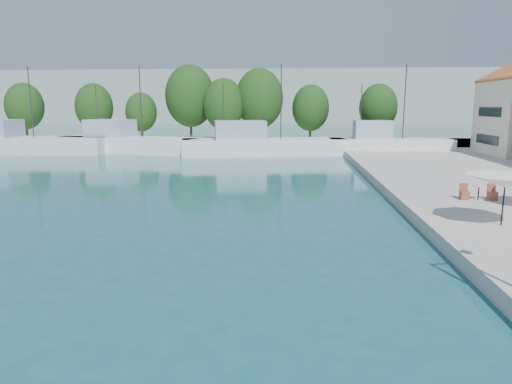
# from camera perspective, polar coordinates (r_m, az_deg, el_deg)

# --- Properties ---
(quay_far) EXTENTS (90.00, 16.00, 0.60)m
(quay_far) POSITION_cam_1_polar(r_m,az_deg,el_deg) (63.91, -3.00, 6.15)
(quay_far) COLOR #AEA59D
(quay_far) RESTS_ON ground
(hill_west) EXTENTS (180.00, 40.00, 16.00)m
(hill_west) POSITION_cam_1_polar(r_m,az_deg,el_deg) (159.10, -6.58, 11.62)
(hill_west) COLOR gray
(hill_west) RESTS_ON ground
(hill_east) EXTENTS (140.00, 40.00, 12.00)m
(hill_east) POSITION_cam_1_polar(r_m,az_deg,el_deg) (180.56, 17.54, 10.46)
(hill_east) COLOR gray
(hill_east) RESTS_ON ground
(trawler_01) EXTENTS (21.74, 6.08, 10.20)m
(trawler_01) POSITION_cam_1_polar(r_m,az_deg,el_deg) (60.58, -28.22, 5.37)
(trawler_01) COLOR silver
(trawler_01) RESTS_ON ground
(trawler_02) EXTENTS (17.88, 8.58, 10.20)m
(trawler_02) POSITION_cam_1_polar(r_m,az_deg,el_deg) (55.92, -15.89, 5.89)
(trawler_02) COLOR white
(trawler_02) RESTS_ON ground
(trawler_03) EXTENTS (18.64, 8.25, 10.20)m
(trawler_03) POSITION_cam_1_polar(r_m,az_deg,el_deg) (50.66, 0.55, 5.83)
(trawler_03) COLOR white
(trawler_03) RESTS_ON ground
(trawler_04) EXTENTS (13.45, 3.75, 10.20)m
(trawler_04) POSITION_cam_1_polar(r_m,az_deg,el_deg) (53.23, 16.02, 5.66)
(trawler_04) COLOR silver
(trawler_04) RESTS_ON ground
(tree_01) EXTENTS (5.52, 5.52, 8.18)m
(tree_01) POSITION_cam_1_polar(r_m,az_deg,el_deg) (77.50, -26.96, 9.54)
(tree_01) COLOR #3F2B19
(tree_01) RESTS_ON quay_far
(tree_02) EXTENTS (5.42, 5.42, 8.02)m
(tree_02) POSITION_cam_1_polar(r_m,az_deg,el_deg) (71.76, -19.58, 10.00)
(tree_02) COLOR #3F2B19
(tree_02) RESTS_ON quay_far
(tree_03) EXTENTS (4.54, 4.54, 6.72)m
(tree_03) POSITION_cam_1_polar(r_m,az_deg,el_deg) (69.78, -14.16, 9.66)
(tree_03) COLOR #3F2B19
(tree_03) RESTS_ON quay_far
(tree_04) EXTENTS (7.21, 7.21, 10.68)m
(tree_04) POSITION_cam_1_polar(r_m,az_deg,el_deg) (68.63, -8.23, 11.78)
(tree_04) COLOR #3F2B19
(tree_04) RESTS_ON quay_far
(tree_05) EXTENTS (5.82, 5.82, 8.61)m
(tree_05) POSITION_cam_1_polar(r_m,az_deg,el_deg) (65.27, -4.04, 10.87)
(tree_05) COLOR #3F2B19
(tree_05) RESTS_ON quay_far
(tree_06) EXTENTS (6.78, 6.78, 10.04)m
(tree_06) POSITION_cam_1_polar(r_m,az_deg,el_deg) (66.05, 0.41, 11.61)
(tree_06) COLOR #3F2B19
(tree_06) RESTS_ON quay_far
(tree_07) EXTENTS (5.24, 5.24, 7.75)m
(tree_07) POSITION_cam_1_polar(r_m,az_deg,el_deg) (66.22, 6.85, 10.38)
(tree_07) COLOR #3F2B19
(tree_07) RESTS_ON quay_far
(tree_08) EXTENTS (5.34, 5.34, 7.90)m
(tree_08) POSITION_cam_1_polar(r_m,az_deg,el_deg) (67.94, 15.02, 10.18)
(tree_08) COLOR #3F2B19
(tree_08) RESTS_ON quay_far
(umbrella_white) EXTENTS (3.12, 3.12, 2.08)m
(umbrella_white) POSITION_cam_1_polar(r_m,az_deg,el_deg) (20.86, 28.72, 1.17)
(umbrella_white) COLOR black
(umbrella_white) RESTS_ON quay_right
(cafe_table_03) EXTENTS (1.82, 0.70, 0.76)m
(cafe_table_03) POSITION_cam_1_polar(r_m,az_deg,el_deg) (26.33, 26.04, -0.27)
(cafe_table_03) COLOR black
(cafe_table_03) RESTS_ON quay_right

